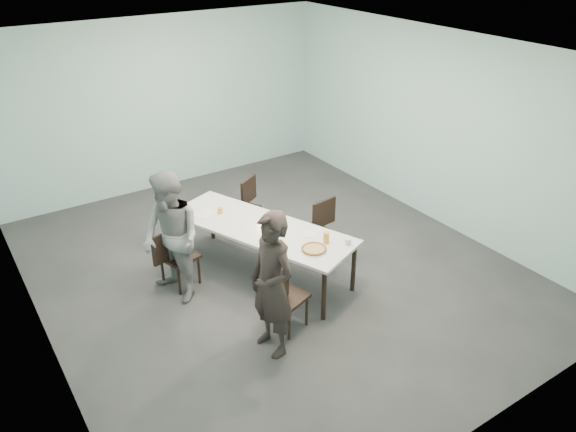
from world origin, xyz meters
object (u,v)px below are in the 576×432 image
diner_near (272,285)px  water_tumbler (348,242)px  chair_far_left (174,254)px  side_plate (309,234)px  beer_glass (326,238)px  pizza (314,249)px  amber_tumbler (220,210)px  tealight (268,226)px  chair_far_right (246,203)px  diner_far (171,238)px  chair_near_left (282,295)px  table (261,230)px  chair_near_right (318,226)px

diner_near → water_tumbler: bearing=99.5°
chair_far_left → side_plate: size_ratio=4.83×
side_plate → beer_glass: bearing=-78.8°
pizza → amber_tumbler: bearing=107.8°
tealight → chair_far_right: bearing=73.9°
diner_near → diner_far: bearing=-167.7°
beer_glass → water_tumbler: size_ratio=1.67×
tealight → chair_near_left: bearing=-114.0°
table → chair_near_left: (-0.42, -1.17, -0.19)m
chair_far_right → beer_glass: bearing=60.0°
table → chair_near_left: chair_near_left is taller
water_tumbler → amber_tumbler: size_ratio=1.12×
chair_far_right → side_plate: bearing=58.3°
chair_far_left → chair_far_right: size_ratio=1.00×
chair_far_left → beer_glass: (1.56, -1.19, 0.32)m
beer_glass → tealight: size_ratio=2.68×
chair_far_left → tealight: chair_far_left is taller
chair_near_right → chair_far_right: same height
side_plate → amber_tumbler: amber_tumbler is taller
chair_near_right → chair_far_right: (-0.50, 1.20, 0.00)m
tealight → amber_tumbler: bearing=115.0°
side_plate → tealight: 0.57m
chair_far_left → water_tumbler: 2.25m
diner_near → diner_far: diner_near is taller
amber_tumbler → beer_glass: bearing=-63.7°
side_plate → beer_glass: beer_glass is taller
chair_near_left → chair_far_left: (-0.68, 1.53, 0.00)m
pizza → tealight: tealight is taller
diner_near → amber_tumbler: bearing=162.7°
amber_tumbler → diner_near: bearing=-101.8°
chair_far_left → pizza: 1.85m
pizza → beer_glass: bearing=14.9°
chair_near_right → pizza: chair_near_right is taller
chair_far_left → beer_glass: bearing=-53.0°
chair_far_left → chair_near_right: same height
side_plate → chair_far_left: bearing=149.1°
chair_near_left → diner_near: 0.49m
side_plate → water_tumbler: (0.26, -0.47, 0.04)m
side_plate → table: bearing=126.9°
chair_far_right → chair_far_left: bearing=-3.6°
pizza → beer_glass: size_ratio=2.27×
tealight → amber_tumbler: size_ratio=0.70×
table → diner_far: size_ratio=1.59×
amber_tumbler → side_plate: bearing=-60.4°
diner_far → beer_glass: (1.64, -1.00, -0.04)m
chair_far_left → side_plate: (1.51, -0.90, 0.25)m
chair_near_left → diner_far: bearing=101.6°
side_plate → water_tumbler: size_ratio=2.00×
chair_near_right → chair_far_right: bearing=-74.4°
chair_near_left → chair_far_right: 2.47m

